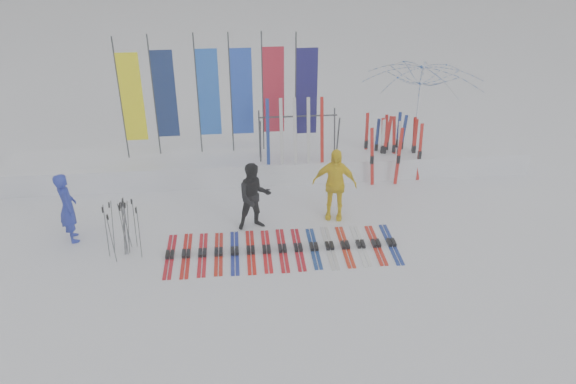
{
  "coord_description": "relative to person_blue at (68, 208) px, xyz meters",
  "views": [
    {
      "loc": [
        -0.85,
        -9.26,
        6.9
      ],
      "look_at": [
        0.2,
        1.6,
        1.0
      ],
      "focal_mm": 35.0,
      "sensor_mm": 36.0,
      "label": 1
    }
  ],
  "objects": [
    {
      "name": "upright_skis",
      "position": [
        7.9,
        2.59,
        -0.02
      ],
      "size": [
        1.42,
        1.14,
        1.68
      ],
      "color": "navy",
      "rests_on": "ground"
    },
    {
      "name": "ground",
      "position": [
        4.61,
        -1.7,
        -0.81
      ],
      "size": [
        120.0,
        120.0,
        0.0
      ],
      "primitive_type": "plane",
      "color": "white",
      "rests_on": "ground"
    },
    {
      "name": "ski_rack",
      "position": [
        5.33,
        2.5,
        0.57
      ],
      "size": [
        2.04,
        0.8,
        1.23
      ],
      "color": "#383A3F",
      "rests_on": "ground"
    },
    {
      "name": "tent_canopy",
      "position": [
        8.75,
        3.19,
        0.66
      ],
      "size": [
        4.13,
        4.17,
        2.95
      ],
      "primitive_type": "imported",
      "rotation": [
        0.0,
        0.0,
        0.34
      ],
      "color": "white",
      "rests_on": "ground"
    },
    {
      "name": "person_yellow",
      "position": [
        5.94,
        0.39,
        0.07
      ],
      "size": [
        1.1,
        0.66,
        1.76
      ],
      "primitive_type": "imported",
      "rotation": [
        0.0,
        0.0,
        -0.24
      ],
      "color": "yellow",
      "rests_on": "ground"
    },
    {
      "name": "person_black",
      "position": [
        4.06,
        0.11,
        -0.0
      ],
      "size": [
        0.88,
        0.75,
        1.61
      ],
      "primitive_type": "imported",
      "rotation": [
        0.0,
        0.0,
        0.19
      ],
      "color": "black",
      "rests_on": "ground"
    },
    {
      "name": "person_blue",
      "position": [
        0.0,
        0.0,
        0.0
      ],
      "size": [
        0.59,
        0.7,
        1.62
      ],
      "primitive_type": "imported",
      "rotation": [
        0.0,
        0.0,
        1.96
      ],
      "color": "#1B2AA0",
      "rests_on": "ground"
    },
    {
      "name": "pole_cluster",
      "position": [
        1.27,
        -0.66,
        -0.2
      ],
      "size": [
        0.75,
        0.68,
        1.26
      ],
      "color": "#595B60",
      "rests_on": "ground"
    },
    {
      "name": "ski_row",
      "position": [
        4.59,
        -0.9,
        -0.78
      ],
      "size": [
        4.99,
        1.69,
        0.07
      ],
      "color": "#B20E1C",
      "rests_on": "ground"
    },
    {
      "name": "snow_bank",
      "position": [
        4.61,
        2.9,
        -0.51
      ],
      "size": [
        14.0,
        1.6,
        0.6
      ],
      "primitive_type": "cube",
      "color": "white",
      "rests_on": "ground"
    },
    {
      "name": "feather_flags",
      "position": [
        3.37,
        3.11,
        1.43
      ],
      "size": [
        5.05,
        0.27,
        3.2
      ],
      "color": "#383A3F",
      "rests_on": "ground"
    }
  ]
}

